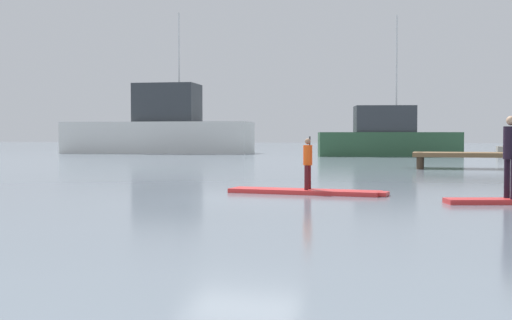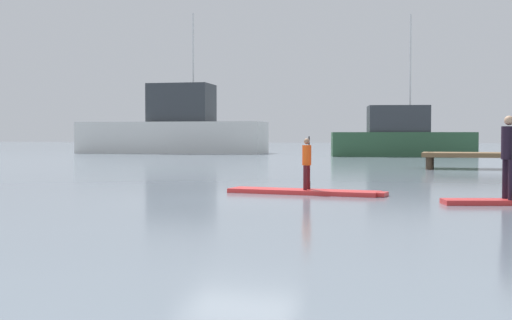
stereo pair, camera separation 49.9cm
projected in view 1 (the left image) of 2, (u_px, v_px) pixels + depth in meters
name	position (u px, v px, depth m)	size (l,w,h in m)	color
ground_plane	(242.00, 198.00, 14.78)	(240.00, 240.00, 0.00)	slate
paddleboard_near	(307.00, 192.00, 15.80)	(3.79, 1.08, 0.10)	red
paddler_child_solo	(308.00, 161.00, 15.78)	(0.23, 0.41, 1.25)	#4C1419
paddler_adult	(511.00, 151.00, 13.46)	(0.36, 0.51, 1.70)	black
fishing_boat_white_large	(160.00, 130.00, 52.95)	(14.93, 5.58, 10.93)	silver
fishing_boat_green_midground	(387.00, 137.00, 45.07)	(9.65, 4.59, 9.39)	#2D5638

